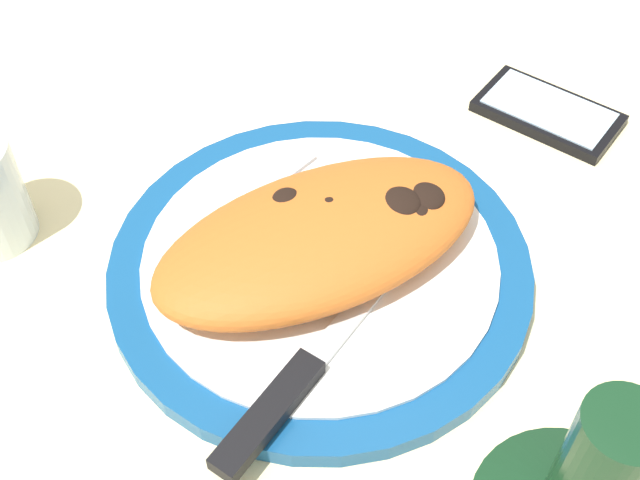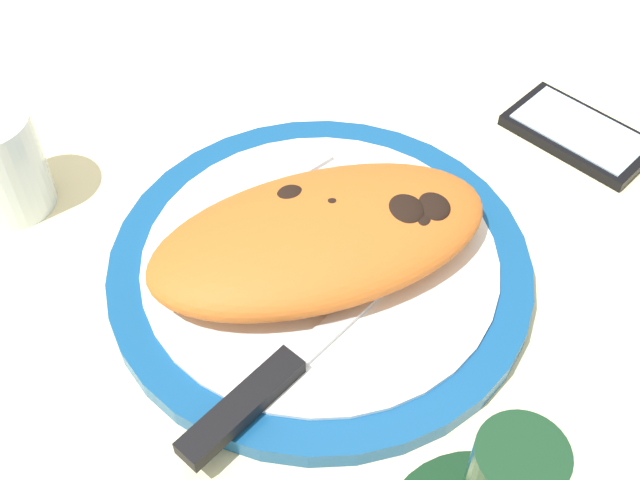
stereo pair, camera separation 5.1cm
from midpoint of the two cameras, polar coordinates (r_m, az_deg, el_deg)
name	(u,v)px [view 2 (the right image)]	position (r cm, az deg, el deg)	size (l,w,h in cm)	color
ground_plane	(320,285)	(62.88, 2.31, -3.31)	(150.00, 150.00, 3.00)	beige
plate	(320,266)	(61.01, 2.38, -1.94)	(31.46, 31.46, 1.84)	navy
calzone	(320,232)	(58.88, 2.47, 0.46)	(27.30, 17.49, 4.52)	#C16023
fork	(234,212)	(63.10, -3.72, 1.83)	(16.73, 4.32, 0.40)	silver
knife	(279,374)	(53.85, -0.19, -9.46)	(23.23, 8.51, 1.20)	silver
smartphone	(579,134)	(75.95, 19.46, 6.93)	(9.66, 13.62, 1.16)	black
water_glass	(3,169)	(67.63, -19.29, 4.63)	(6.68, 6.68, 8.78)	silver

